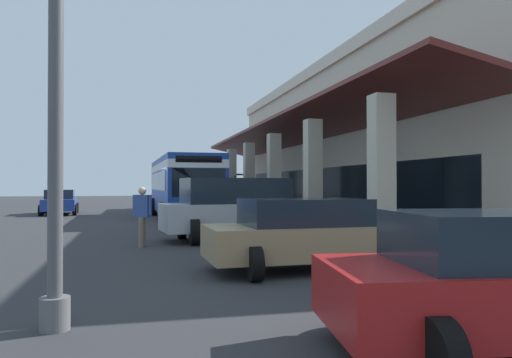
{
  "coord_description": "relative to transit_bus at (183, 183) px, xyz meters",
  "views": [
    {
      "loc": [
        22.65,
        -1.67,
        1.75
      ],
      "look_at": [
        1.19,
        3.59,
        2.02
      ],
      "focal_mm": 34.88,
      "sensor_mm": 36.0,
      "label": 1
    }
  ],
  "objects": [
    {
      "name": "ground",
      "position": [
        3.42,
        7.21,
        -1.85
      ],
      "size": [
        120.0,
        120.0,
        0.0
      ],
      "primitive_type": "plane",
      "color": "#2D2D30"
    },
    {
      "name": "parked_suv_silver",
      "position": [
        10.51,
        0.74,
        -0.84
      ],
      "size": [
        3.04,
        4.98,
        1.97
      ],
      "color": "#B2B5BA",
      "rests_on": "ground"
    },
    {
      "name": "plaza_building",
      "position": [
        1.67,
        12.7,
        2.17
      ],
      "size": [
        30.81,
        15.54,
        8.05
      ],
      "color": "beige",
      "rests_on": "ground"
    },
    {
      "name": "potted_palm",
      "position": [
        -6.39,
        4.0,
        -1.19
      ],
      "size": [
        1.71,
        1.68,
        2.54
      ],
      "color": "gray",
      "rests_on": "ground"
    },
    {
      "name": "pedestrian",
      "position": [
        11.53,
        -2.24,
        -0.9
      ],
      "size": [
        0.54,
        0.53,
        1.7
      ],
      "color": "#726651",
      "rests_on": "ground"
    },
    {
      "name": "parked_sedan_tan",
      "position": [
        16.38,
        1.08,
        -1.1
      ],
      "size": [
        2.53,
        4.46,
        1.47
      ],
      "color": "#9E845B",
      "rests_on": "ground"
    },
    {
      "name": "transit_bus",
      "position": [
        0.0,
        0.0,
        0.0
      ],
      "size": [
        11.27,
        3.02,
        3.34
      ],
      "color": "#193D9E",
      "rests_on": "ground"
    },
    {
      "name": "parked_sedan_blue",
      "position": [
        -5.58,
        -6.79,
        -1.1
      ],
      "size": [
        4.52,
        2.24,
        1.47
      ],
      "color": "navy",
      "rests_on": "ground"
    },
    {
      "name": "curb_strip",
      "position": [
        1.67,
        3.07,
        -1.79
      ],
      "size": [
        36.61,
        0.5,
        0.12
      ],
      "primitive_type": "cube",
      "color": "#9E998E",
      "rests_on": "ground"
    }
  ]
}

